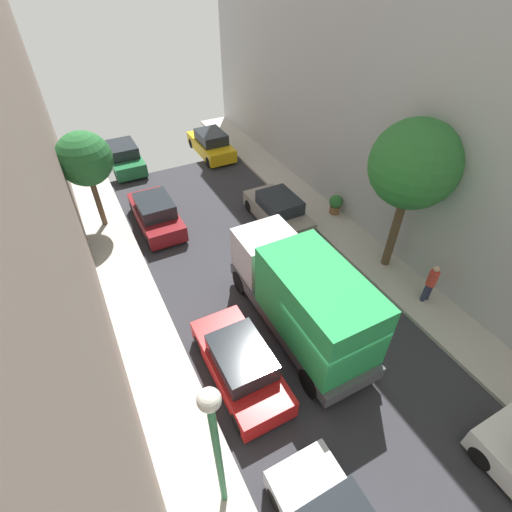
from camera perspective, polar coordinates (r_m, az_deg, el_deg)
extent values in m
plane|color=#2D2D33|center=(13.37, 10.58, -16.14)|extent=(32.00, 32.00, 0.00)
cube|color=#B7B2A8|center=(12.18, -10.86, -25.11)|extent=(2.00, 44.00, 0.15)
cube|color=#B7B2A8|center=(16.00, 25.36, -7.74)|extent=(2.00, 44.00, 0.15)
cylinder|color=black|center=(11.19, 3.21, -32.98)|extent=(0.22, 0.64, 0.64)
cylinder|color=black|center=(11.56, 10.89, -29.10)|extent=(0.22, 0.64, 0.64)
cube|color=red|center=(12.53, -2.44, -16.30)|extent=(1.76, 4.20, 0.76)
cube|color=#1E2328|center=(11.88, -2.22, -15.01)|extent=(1.56, 2.10, 0.64)
cylinder|color=black|center=(13.43, -8.44, -13.05)|extent=(0.22, 0.64, 0.64)
cylinder|color=black|center=(13.73, -2.28, -10.75)|extent=(0.22, 0.64, 0.64)
cylinder|color=black|center=(11.89, -2.58, -23.94)|extent=(0.22, 0.64, 0.64)
cylinder|color=black|center=(12.23, 4.49, -20.84)|extent=(0.22, 0.64, 0.64)
cube|color=maroon|center=(19.11, -14.87, 5.84)|extent=(1.76, 4.20, 0.76)
cube|color=#1E2328|center=(18.61, -15.10, 7.38)|extent=(1.56, 2.10, 0.64)
cylinder|color=black|center=(20.44, -18.04, 6.84)|extent=(0.22, 0.64, 0.64)
cylinder|color=black|center=(20.64, -13.88, 8.09)|extent=(0.22, 0.64, 0.64)
cylinder|color=black|center=(17.89, -15.75, 2.06)|extent=(0.22, 0.64, 0.64)
cylinder|color=black|center=(18.13, -11.06, 3.52)|extent=(0.22, 0.64, 0.64)
cube|color=#1E6638|center=(25.12, -19.31, 13.69)|extent=(1.76, 4.20, 0.76)
cube|color=#1E2328|center=(24.69, -19.60, 14.99)|extent=(1.56, 2.10, 0.64)
cylinder|color=black|center=(26.55, -21.60, 14.02)|extent=(0.22, 0.64, 0.64)
cylinder|color=black|center=(26.70, -18.29, 14.98)|extent=(0.22, 0.64, 0.64)
cylinder|color=black|center=(23.75, -20.21, 11.26)|extent=(0.22, 0.64, 0.64)
cylinder|color=black|center=(23.93, -16.56, 12.33)|extent=(0.22, 0.64, 0.64)
cylinder|color=black|center=(13.02, 30.97, -24.67)|extent=(0.22, 0.64, 0.64)
cube|color=gray|center=(18.73, 3.30, 6.50)|extent=(1.76, 4.20, 0.76)
cube|color=#1E2328|center=(18.24, 3.62, 8.08)|extent=(1.56, 2.10, 0.64)
cylinder|color=black|center=(19.67, -0.99, 7.62)|extent=(0.22, 0.64, 0.64)
cylinder|color=black|center=(20.31, 2.99, 8.72)|extent=(0.22, 0.64, 0.64)
cylinder|color=black|center=(17.47, 3.60, 2.68)|extent=(0.22, 0.64, 0.64)
cylinder|color=black|center=(18.17, 7.86, 4.06)|extent=(0.22, 0.64, 0.64)
cube|color=gold|center=(25.57, -6.82, 16.15)|extent=(1.76, 4.20, 0.76)
cube|color=#1E2328|center=(25.16, -6.81, 17.48)|extent=(1.56, 2.10, 0.64)
cylinder|color=black|center=(26.77, -9.70, 16.49)|extent=(0.22, 0.64, 0.64)
cylinder|color=black|center=(27.24, -6.49, 17.23)|extent=(0.22, 0.64, 0.64)
cylinder|color=black|center=(24.11, -7.10, 13.94)|extent=(0.22, 0.64, 0.64)
cylinder|color=black|center=(24.63, -3.63, 14.77)|extent=(0.22, 0.64, 0.64)
cube|color=#4C4C51|center=(13.68, 6.23, -8.62)|extent=(2.20, 6.60, 0.50)
cube|color=#B7B7BC|center=(14.35, 1.44, 0.68)|extent=(2.10, 1.80, 1.70)
cube|color=green|center=(12.08, 9.27, -7.27)|extent=(2.24, 4.20, 2.40)
cylinder|color=black|center=(15.06, -2.29, -3.93)|extent=(0.30, 0.96, 0.96)
cylinder|color=black|center=(15.75, 4.14, -1.61)|extent=(0.30, 0.96, 0.96)
cylinder|color=black|center=(12.41, 8.34, -18.42)|extent=(0.30, 0.96, 0.96)
cylinder|color=black|center=(13.24, 15.60, -14.58)|extent=(0.30, 0.96, 0.96)
cylinder|color=#2D334C|center=(15.90, 24.21, -5.11)|extent=(0.18, 0.18, 0.82)
cylinder|color=#2D334C|center=(16.05, 24.74, -4.83)|extent=(0.18, 0.18, 0.82)
cylinder|color=#D83F33|center=(15.51, 25.20, -3.07)|extent=(0.36, 0.36, 0.64)
sphere|color=tan|center=(15.22, 25.69, -1.81)|extent=(0.24, 0.24, 0.24)
cylinder|color=brown|center=(16.28, 20.22, 3.58)|extent=(0.35, 0.35, 3.47)
sphere|color=#2D7233|center=(14.82, 22.85, 12.67)|extent=(3.22, 3.22, 3.22)
cylinder|color=brown|center=(19.43, -22.80, 7.62)|extent=(0.26, 0.26, 2.57)
sphere|color=#23602D|center=(18.45, -24.56, 13.25)|extent=(2.38, 2.38, 2.38)
cylinder|color=brown|center=(19.75, 11.82, 6.93)|extent=(0.51, 0.51, 0.40)
sphere|color=#2D7233|center=(19.50, 12.00, 8.06)|extent=(0.66, 0.66, 0.66)
cylinder|color=#26723F|center=(9.22, -5.68, -28.40)|extent=(0.16, 0.16, 4.64)
sphere|color=white|center=(6.92, -7.13, -20.83)|extent=(0.44, 0.44, 0.44)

